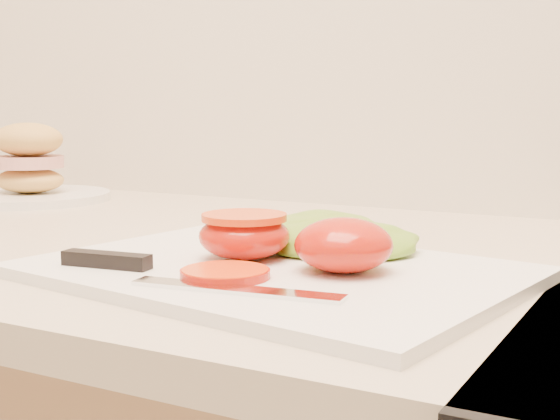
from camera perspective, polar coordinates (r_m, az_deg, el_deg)
The scene contains 8 objects.
cutting_board at distance 0.64m, azimuth -0.43°, elevation -4.52°, with size 0.39×0.28×0.01m, color white.
tomato_half_dome at distance 0.62m, azimuth 4.68°, elevation -2.56°, with size 0.08×0.08×0.04m, color red.
tomato_half_cut at distance 0.67m, azimuth -2.63°, elevation -1.77°, with size 0.08×0.08×0.04m.
tomato_slice_0 at distance 0.60m, azimuth -4.04°, elevation -4.64°, with size 0.07×0.07×0.01m, color #F0540A.
lettuce_leaf_0 at distance 0.71m, azimuth 2.51°, elevation -1.76°, with size 0.15×0.10×0.03m, color olive.
lettuce_leaf_1 at distance 0.69m, azimuth 6.05°, elevation -2.30°, with size 0.11×0.08×0.02m, color olive.
knife at distance 0.61m, azimuth -9.27°, elevation -4.39°, with size 0.26×0.05×0.01m.
sandwich_plate at distance 1.20m, azimuth -17.88°, elevation 2.59°, with size 0.23×0.23×0.11m.
Camera 1 is at (0.27, 1.00, 1.07)m, focal length 50.00 mm.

